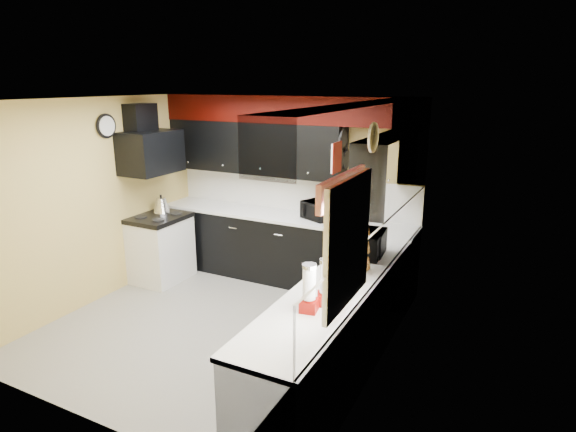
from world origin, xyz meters
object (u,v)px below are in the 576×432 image
at_px(toaster_oven, 318,210).
at_px(utensil_crock, 353,218).
at_px(kettle, 161,205).
at_px(microwave, 368,244).
at_px(knife_block, 340,213).

height_order(toaster_oven, utensil_crock, toaster_oven).
distance_m(toaster_oven, kettle, 2.18).
xyz_separation_m(toaster_oven, microwave, (1.00, -1.03, 0.01)).
distance_m(microwave, kettle, 3.13).
bearing_deg(microwave, toaster_oven, 39.18).
relative_size(microwave, knife_block, 2.16).
height_order(microwave, utensil_crock, microwave).
relative_size(toaster_oven, microwave, 0.85).
relative_size(toaster_oven, utensil_crock, 2.38).
bearing_deg(toaster_oven, utensil_crock, 21.82).
bearing_deg(kettle, utensil_crock, 12.59).
height_order(toaster_oven, microwave, microwave).
xyz_separation_m(microwave, utensil_crock, (-0.51, 1.01, -0.05)).
xyz_separation_m(utensil_crock, kettle, (-2.59, -0.58, -0.00)).
bearing_deg(toaster_oven, microwave, -21.62).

